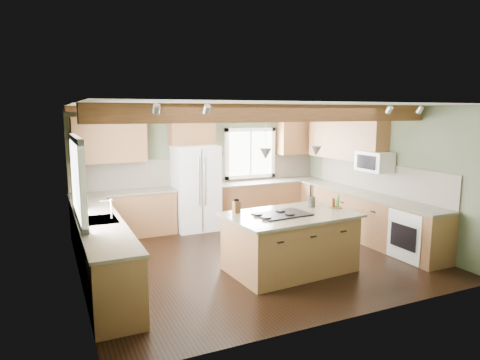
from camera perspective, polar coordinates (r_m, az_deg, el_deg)
name	(u,v)px	position (r m, az deg, el deg)	size (l,w,h in m)	color
floor	(252,257)	(7.54, 1.68, -10.21)	(5.60, 5.60, 0.00)	black
ceiling	(253,105)	(7.12, 1.77, 9.95)	(5.60, 5.60, 0.00)	silver
wall_back	(203,166)	(9.50, -4.98, 1.83)	(5.60, 5.60, 0.00)	#4C563D
wall_left	(76,197)	(6.50, -21.00, -2.08)	(5.00, 5.00, 0.00)	#4C563D
wall_right	(381,173)	(8.82, 18.27, 0.84)	(5.00, 5.00, 0.00)	#4C563D
ceiling_beam	(277,113)	(6.42, 4.98, 8.86)	(5.55, 0.26, 0.26)	#512917
soffit_trim	(204,110)	(9.34, -4.87, 9.33)	(5.55, 0.20, 0.10)	#512917
backsplash_back	(203,170)	(9.50, -4.94, 1.28)	(5.58, 0.03, 0.58)	brown
backsplash_right	(378,178)	(8.85, 17.95, 0.30)	(0.03, 3.70, 0.58)	brown
base_cab_back_left	(124,215)	(8.93, -15.15, -4.54)	(2.02, 0.60, 0.88)	brown
counter_back_left	(123,193)	(8.83, -15.28, -1.63)	(2.06, 0.64, 0.04)	#443D32
base_cab_back_right	(268,201)	(9.97, 3.77, -2.83)	(2.62, 0.60, 0.88)	brown
counter_back_right	(268,182)	(9.89, 3.80, -0.22)	(2.66, 0.64, 0.04)	#443D32
base_cab_left	(101,251)	(6.78, -18.06, -8.98)	(0.60, 3.70, 0.88)	brown
counter_left	(99,221)	(6.66, -18.25, -5.21)	(0.64, 3.74, 0.04)	#443D32
base_cab_right	(365,217)	(8.81, 16.33, -4.77)	(0.60, 3.70, 0.88)	brown
counter_right	(366,194)	(8.72, 16.46, -1.83)	(0.64, 3.74, 0.04)	#443D32
upper_cab_back_left	(110,140)	(8.80, -16.98, 5.15)	(1.40, 0.35, 0.90)	brown
upper_cab_over_fridge	(192,128)	(9.17, -6.46, 6.87)	(0.96, 0.35, 0.70)	brown
upper_cab_right	(346,138)	(9.32, 13.90, 5.47)	(0.35, 2.20, 0.90)	brown
upper_cab_back_corner	(296,135)	(10.29, 7.52, 5.97)	(0.90, 0.35, 0.90)	brown
window_left	(76,179)	(6.51, -20.98, 0.17)	(0.04, 1.60, 1.05)	white
window_back	(250,153)	(9.90, 1.33, 3.60)	(1.10, 0.04, 1.00)	white
sink	(99,221)	(6.66, -18.25, -5.17)	(0.50, 0.65, 0.03)	#262628
faucet	(111,210)	(6.64, -16.77, -3.84)	(0.02, 0.02, 0.28)	#B2B2B7
dishwasher	(115,283)	(5.57, -16.33, -13.01)	(0.60, 0.60, 0.84)	white
oven	(416,235)	(7.91, 22.47, -6.74)	(0.60, 0.72, 0.84)	white
microwave	(374,162)	(8.60, 17.50, 2.36)	(0.40, 0.70, 0.38)	white
pendant_left	(266,154)	(6.32, 3.43, 3.51)	(0.18, 0.18, 0.16)	#B2B2B7
pendant_right	(316,151)	(6.86, 10.10, 3.83)	(0.18, 0.18, 0.16)	#B2B2B7
refrigerator	(196,188)	(9.11, -5.92, -1.04)	(0.90, 0.74, 1.80)	white
island	(290,243)	(6.86, 6.67, -8.38)	(1.88, 1.15, 0.88)	brown
island_top	(290,215)	(6.74, 6.74, -4.64)	(2.00, 1.27, 0.04)	#443D32
cooktop	(282,214)	(6.64, 5.65, -4.55)	(0.81, 0.54, 0.02)	black
knife_block	(236,207)	(6.72, -0.47, -3.64)	(0.11, 0.08, 0.18)	brown
utensil_crock	(311,202)	(7.25, 9.49, -2.89)	(0.13, 0.13, 0.17)	#463D38
bottle_tray	(336,202)	(7.25, 12.63, -2.86)	(0.22, 0.22, 0.20)	brown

